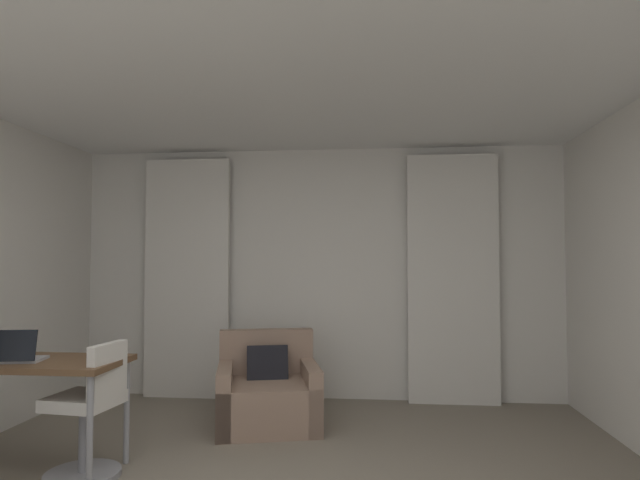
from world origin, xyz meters
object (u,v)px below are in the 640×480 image
object	(u,v)px
desk	(30,370)
desk_chair	(89,417)
laptop	(15,355)
armchair	(268,395)

from	to	relation	value
desk	desk_chair	distance (m)	0.53
desk_chair	laptop	distance (m)	0.64
desk	laptop	world-z (taller)	laptop
armchair	desk_chair	bearing A→B (deg)	-127.52
armchair	desk_chair	xyz separation A→B (m)	(-0.95, -1.23, 0.13)
desk	laptop	xyz separation A→B (m)	(-0.05, -0.09, 0.12)
desk_chair	desk	bearing A→B (deg)	175.74
desk_chair	laptop	size ratio (longest dim) A/B	2.44
desk_chair	laptop	bearing A→B (deg)	-173.00
armchair	laptop	size ratio (longest dim) A/B	2.82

